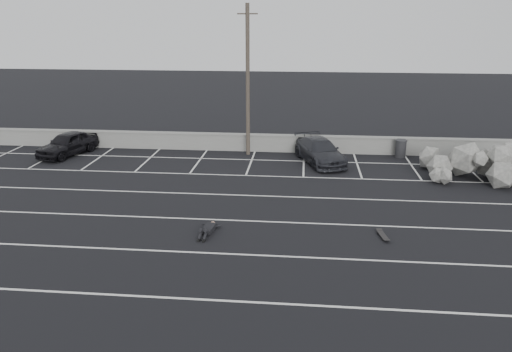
# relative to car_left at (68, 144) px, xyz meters

# --- Properties ---
(ground) EXTENTS (120.00, 120.00, 0.00)m
(ground) POSITION_rel_car_left_xyz_m (10.05, -12.00, -0.69)
(ground) COLOR black
(ground) RESTS_ON ground
(seawall) EXTENTS (50.00, 0.45, 1.06)m
(seawall) POSITION_rel_car_left_xyz_m (10.05, 2.00, -0.15)
(seawall) COLOR gray
(seawall) RESTS_ON ground
(stall_lines) EXTENTS (36.00, 20.05, 0.01)m
(stall_lines) POSITION_rel_car_left_xyz_m (9.97, -7.59, -0.69)
(stall_lines) COLOR silver
(stall_lines) RESTS_ON ground
(car_left) EXTENTS (2.79, 4.38, 1.39)m
(car_left) POSITION_rel_car_left_xyz_m (0.00, 0.00, 0.00)
(car_left) COLOR black
(car_left) RESTS_ON ground
(car_right) EXTENTS (3.31, 4.94, 1.33)m
(car_right) POSITION_rel_car_left_xyz_m (14.95, -0.16, -0.03)
(car_right) COLOR #26262C
(car_right) RESTS_ON ground
(utility_pole) EXTENTS (1.15, 0.23, 8.64)m
(utility_pole) POSITION_rel_car_left_xyz_m (10.70, 1.20, 3.68)
(utility_pole) COLOR #4C4238
(utility_pole) RESTS_ON ground
(trash_bin) EXTENTS (0.84, 0.84, 1.05)m
(trash_bin) POSITION_rel_car_left_xyz_m (19.70, 1.39, -0.16)
(trash_bin) COLOR #28282B
(trash_bin) RESTS_ON ground
(riprap_pile) EXTENTS (5.82, 4.45, 1.65)m
(riprap_pile) POSITION_rel_car_left_xyz_m (23.28, -2.30, -0.07)
(riprap_pile) COLOR gray
(riprap_pile) RESTS_ON ground
(person) EXTENTS (1.32, 2.27, 0.42)m
(person) POSITION_rel_car_left_xyz_m (10.46, -10.09, -0.49)
(person) COLOR black
(person) RESTS_ON ground
(skateboard) EXTENTS (0.36, 0.90, 0.10)m
(skateboard) POSITION_rel_car_left_xyz_m (17.09, -10.08, -0.61)
(skateboard) COLOR black
(skateboard) RESTS_ON ground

